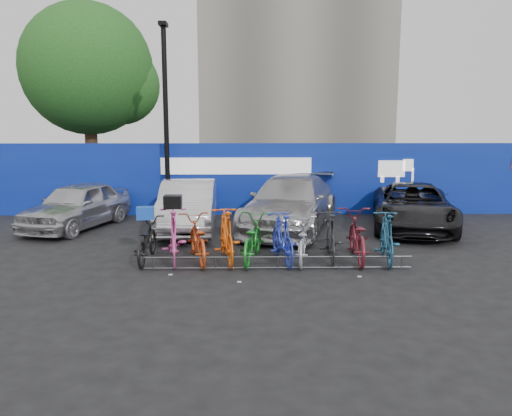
{
  "coord_description": "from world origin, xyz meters",
  "views": [
    {
      "loc": [
        -0.65,
        -10.66,
        3.0
      ],
      "look_at": [
        -0.41,
        2.0,
        0.88
      ],
      "focal_mm": 35.0,
      "sensor_mm": 36.0,
      "label": 1
    }
  ],
  "objects_px": {
    "car_3": "(413,207)",
    "bike_3": "(226,236)",
    "bike_4": "(252,239)",
    "bike_5": "(282,238)",
    "bike_6": "(302,241)",
    "car_0": "(77,205)",
    "bike_9": "(387,237)",
    "bike_8": "(357,236)",
    "bike_7": "(331,236)",
    "bike_2": "(197,239)",
    "bike_rack": "(278,262)",
    "tree": "(94,73)",
    "bike_0": "(146,240)",
    "lamppost": "(166,116)",
    "bike_1": "(174,235)",
    "car_2": "(290,203)",
    "car_1": "(188,206)"
  },
  "relations": [
    {
      "from": "car_1",
      "to": "bike_6",
      "type": "xyz_separation_m",
      "value": [
        2.89,
        -3.43,
        -0.23
      ]
    },
    {
      "from": "bike_2",
      "to": "bike_8",
      "type": "bearing_deg",
      "value": 166.79
    },
    {
      "from": "tree",
      "to": "bike_6",
      "type": "distance_m",
      "value": 13.24
    },
    {
      "from": "bike_rack",
      "to": "bike_8",
      "type": "distance_m",
      "value": 1.97
    },
    {
      "from": "car_0",
      "to": "bike_8",
      "type": "relative_size",
      "value": 1.89
    },
    {
      "from": "car_3",
      "to": "bike_5",
      "type": "bearing_deg",
      "value": -125.11
    },
    {
      "from": "car_2",
      "to": "bike_1",
      "type": "relative_size",
      "value": 2.63
    },
    {
      "from": "lamppost",
      "to": "car_3",
      "type": "distance_m",
      "value": 8.05
    },
    {
      "from": "tree",
      "to": "bike_4",
      "type": "relative_size",
      "value": 3.99
    },
    {
      "from": "lamppost",
      "to": "bike_3",
      "type": "xyz_separation_m",
      "value": [
        2.1,
        -5.36,
        -2.68
      ]
    },
    {
      "from": "tree",
      "to": "bike_rack",
      "type": "relative_size",
      "value": 1.39
    },
    {
      "from": "bike_3",
      "to": "bike_8",
      "type": "xyz_separation_m",
      "value": [
        2.89,
        0.07,
        -0.04
      ]
    },
    {
      "from": "car_1",
      "to": "bike_rack",
      "type": "bearing_deg",
      "value": -61.84
    },
    {
      "from": "bike_4",
      "to": "bike_9",
      "type": "relative_size",
      "value": 1.05
    },
    {
      "from": "bike_3",
      "to": "bike_4",
      "type": "distance_m",
      "value": 0.57
    },
    {
      "from": "car_3",
      "to": "bike_2",
      "type": "distance_m",
      "value": 6.85
    },
    {
      "from": "car_0",
      "to": "bike_9",
      "type": "height_order",
      "value": "car_0"
    },
    {
      "from": "car_2",
      "to": "bike_1",
      "type": "height_order",
      "value": "car_2"
    },
    {
      "from": "car_1",
      "to": "bike_7",
      "type": "distance_m",
      "value": 4.86
    },
    {
      "from": "bike_7",
      "to": "bike_8",
      "type": "relative_size",
      "value": 0.86
    },
    {
      "from": "tree",
      "to": "bike_1",
      "type": "height_order",
      "value": "tree"
    },
    {
      "from": "bike_5",
      "to": "bike_7",
      "type": "distance_m",
      "value": 1.1
    },
    {
      "from": "bike_2",
      "to": "bike_rack",
      "type": "bearing_deg",
      "value": 145.04
    },
    {
      "from": "bike_3",
      "to": "bike_6",
      "type": "distance_m",
      "value": 1.66
    },
    {
      "from": "bike_4",
      "to": "bike_0",
      "type": "bearing_deg",
      "value": 8.86
    },
    {
      "from": "bike_0",
      "to": "bike_2",
      "type": "height_order",
      "value": "bike_2"
    },
    {
      "from": "bike_3",
      "to": "bike_8",
      "type": "distance_m",
      "value": 2.89
    },
    {
      "from": "bike_2",
      "to": "bike_9",
      "type": "distance_m",
      "value": 4.17
    },
    {
      "from": "car_3",
      "to": "bike_5",
      "type": "distance_m",
      "value": 5.37
    },
    {
      "from": "bike_5",
      "to": "car_2",
      "type": "bearing_deg",
      "value": -107.38
    },
    {
      "from": "bike_5",
      "to": "bike_4",
      "type": "bearing_deg",
      "value": -18.32
    },
    {
      "from": "bike_4",
      "to": "bike_7",
      "type": "height_order",
      "value": "bike_7"
    },
    {
      "from": "bike_9",
      "to": "bike_5",
      "type": "bearing_deg",
      "value": 7.51
    },
    {
      "from": "bike_3",
      "to": "bike_7",
      "type": "relative_size",
      "value": 1.08
    },
    {
      "from": "lamppost",
      "to": "bike_2",
      "type": "xyz_separation_m",
      "value": [
        1.45,
        -5.32,
        -2.76
      ]
    },
    {
      "from": "bike_4",
      "to": "bike_7",
      "type": "distance_m",
      "value": 1.76
    },
    {
      "from": "bike_4",
      "to": "bike_5",
      "type": "relative_size",
      "value": 1.06
    },
    {
      "from": "car_3",
      "to": "bike_3",
      "type": "height_order",
      "value": "car_3"
    },
    {
      "from": "lamppost",
      "to": "car_0",
      "type": "relative_size",
      "value": 1.53
    },
    {
      "from": "bike_3",
      "to": "bike_6",
      "type": "height_order",
      "value": "bike_3"
    },
    {
      "from": "car_2",
      "to": "bike_7",
      "type": "distance_m",
      "value": 3.49
    },
    {
      "from": "lamppost",
      "to": "car_1",
      "type": "bearing_deg",
      "value": -65.95
    },
    {
      "from": "car_3",
      "to": "lamppost",
      "type": "bearing_deg",
      "value": 179.42
    },
    {
      "from": "lamppost",
      "to": "bike_6",
      "type": "distance_m",
      "value": 7.12
    },
    {
      "from": "bike_4",
      "to": "bike_9",
      "type": "distance_m",
      "value": 2.96
    },
    {
      "from": "bike_4",
      "to": "bike_8",
      "type": "relative_size",
      "value": 0.93
    },
    {
      "from": "car_0",
      "to": "bike_1",
      "type": "distance_m",
      "value": 4.98
    },
    {
      "from": "bike_5",
      "to": "bike_8",
      "type": "xyz_separation_m",
      "value": [
        1.66,
        0.13,
        -0.0
      ]
    },
    {
      "from": "car_3",
      "to": "bike_9",
      "type": "bearing_deg",
      "value": -102.5
    },
    {
      "from": "bike_rack",
      "to": "car_1",
      "type": "xyz_separation_m",
      "value": [
        -2.33,
        4.06,
        0.55
      ]
    }
  ]
}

